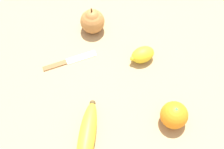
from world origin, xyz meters
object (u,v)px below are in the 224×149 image
(pear, at_px, (92,21))
(banana, at_px, (87,137))
(lemon, at_px, (143,55))
(orange, at_px, (174,115))
(paring_knife, at_px, (68,61))

(pear, bearing_deg, banana, 36.46)
(pear, relative_size, lemon, 1.10)
(orange, height_order, lemon, orange)
(banana, relative_size, paring_knife, 1.29)
(orange, distance_m, pear, 0.41)
(orange, xyz_separation_m, lemon, (-0.12, -0.18, -0.01))
(banana, xyz_separation_m, lemon, (-0.31, -0.03, 0.00))
(banana, bearing_deg, pear, -173.69)
(orange, distance_m, paring_knife, 0.37)
(paring_knife, bearing_deg, pear, 128.79)
(pear, relative_size, paring_knife, 0.63)
(pear, height_order, lemon, pear)
(banana, relative_size, orange, 2.66)
(orange, relative_size, paring_knife, 0.49)
(banana, relative_size, pear, 2.06)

